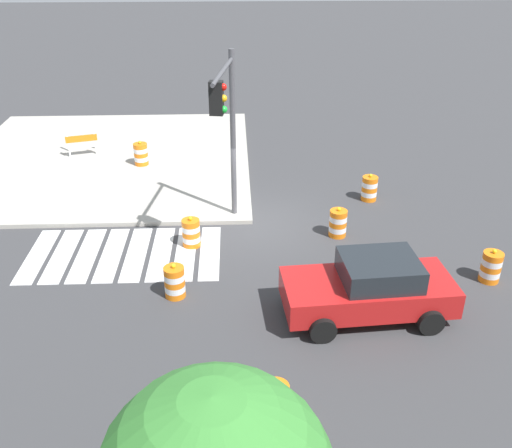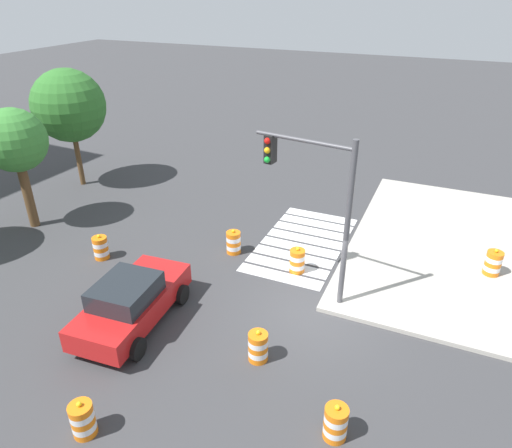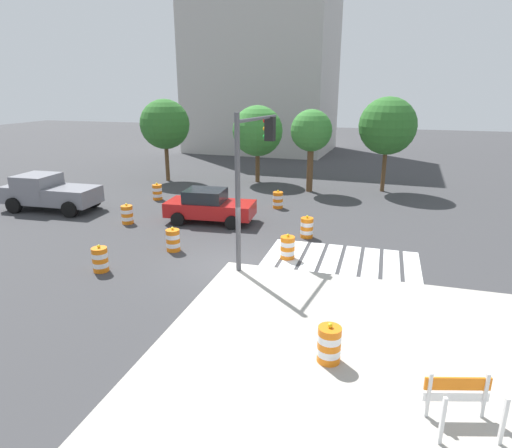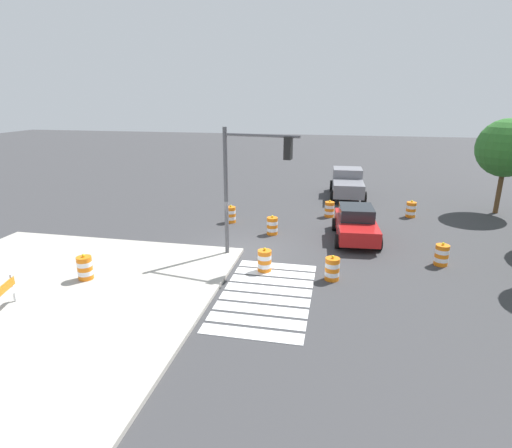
% 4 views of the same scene
% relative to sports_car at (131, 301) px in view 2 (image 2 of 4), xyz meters
% --- Properties ---
extents(ground_plane, '(120.00, 120.00, 0.00)m').
position_rel_sports_car_xyz_m(ground_plane, '(2.82, -5.07, -0.81)').
color(ground_plane, '#38383A').
extents(crosswalk_stripes, '(5.85, 3.20, 0.02)m').
position_rel_sports_car_xyz_m(crosswalk_stripes, '(6.82, -3.27, -0.80)').
color(crosswalk_stripes, silver).
rests_on(crosswalk_stripes, ground).
extents(sports_car, '(4.42, 2.38, 1.63)m').
position_rel_sports_car_xyz_m(sports_car, '(0.00, 0.00, 0.00)').
color(sports_car, red).
rests_on(sports_car, ground).
extents(traffic_barrel_near_corner, '(0.56, 0.56, 1.02)m').
position_rel_sports_car_xyz_m(traffic_barrel_near_corner, '(4.77, -3.72, -0.36)').
color(traffic_barrel_near_corner, orange).
rests_on(traffic_barrel_near_corner, ground).
extents(traffic_barrel_crosswalk_end, '(0.56, 0.56, 1.02)m').
position_rel_sports_car_xyz_m(traffic_barrel_crosswalk_end, '(-3.76, -1.40, -0.36)').
color(traffic_barrel_crosswalk_end, orange).
rests_on(traffic_barrel_crosswalk_end, ground).
extents(traffic_barrel_median_near, '(0.56, 0.56, 1.02)m').
position_rel_sports_car_xyz_m(traffic_barrel_median_near, '(-1.49, -6.82, -0.36)').
color(traffic_barrel_median_near, orange).
rests_on(traffic_barrel_median_near, ground).
extents(traffic_barrel_median_far, '(0.56, 0.56, 1.02)m').
position_rel_sports_car_xyz_m(traffic_barrel_median_far, '(2.65, 3.48, -0.36)').
color(traffic_barrel_median_far, orange).
rests_on(traffic_barrel_median_far, ground).
extents(traffic_barrel_lane_center, '(0.56, 0.56, 1.02)m').
position_rel_sports_car_xyz_m(traffic_barrel_lane_center, '(5.05, -1.00, -0.36)').
color(traffic_barrel_lane_center, orange).
rests_on(traffic_barrel_lane_center, ground).
extents(traffic_barrel_opposite_curb, '(0.56, 0.56, 1.02)m').
position_rel_sports_car_xyz_m(traffic_barrel_opposite_curb, '(0.10, -4.18, -0.36)').
color(traffic_barrel_opposite_curb, orange).
rests_on(traffic_barrel_opposite_curb, ground).
extents(traffic_barrel_on_sidewalk, '(0.56, 0.56, 1.02)m').
position_rel_sports_car_xyz_m(traffic_barrel_on_sidewalk, '(7.20, -10.23, -0.21)').
color(traffic_barrel_on_sidewalk, orange).
rests_on(traffic_barrel_on_sidewalk, sidewalk_corner).
extents(traffic_light_pole, '(0.70, 3.26, 5.50)m').
position_rel_sports_car_xyz_m(traffic_light_pole, '(3.58, -4.54, 3.10)').
color(traffic_light_pole, '#4C4C51').
rests_on(traffic_light_pole, sidewalk_corner).
extents(street_tree_streetside_mid, '(2.57, 2.57, 5.13)m').
position_rel_sports_car_xyz_m(street_tree_streetside_mid, '(3.64, 7.99, 2.97)').
color(street_tree_streetside_mid, brown).
rests_on(street_tree_streetside_mid, ground).
extents(street_tree_streetside_far, '(3.53, 3.53, 5.88)m').
position_rel_sports_car_xyz_m(street_tree_streetside_far, '(8.14, 9.34, 3.29)').
color(street_tree_streetside_far, brown).
rests_on(street_tree_streetside_far, ground).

